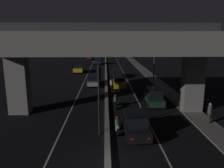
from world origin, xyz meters
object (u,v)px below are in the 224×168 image
traffic_light_left_of_median (99,88)px  car_taxi_yellow_second_oncoming (79,69)px  street_lamp (153,57)px  car_black_lead (135,124)px  car_taxi_yellow_third (119,83)px  motorcycle_red_filtering_far (111,85)px  car_dark_blue_third_oncoming (98,61)px  pedestrian_on_sidewalk (210,113)px  car_black_fourth (116,73)px  car_dark_green_second (154,97)px  car_silver_lead_oncoming (94,80)px  motorcycle_white_filtering_near (117,126)px  car_dark_red_fourth_oncoming (89,57)px  motorcycle_black_filtering_mid (115,102)px

traffic_light_left_of_median → car_taxi_yellow_second_oncoming: (-5.04, 30.12, -2.93)m
street_lamp → car_black_lead: (-5.29, -19.19, -3.39)m
car_taxi_yellow_third → motorcycle_red_filtering_far: (-1.18, -0.52, -0.19)m
car_taxi_yellow_third → street_lamp: bearing=-59.3°
street_lamp → car_taxi_yellow_third: size_ratio=1.76×
car_dark_blue_third_oncoming → pedestrian_on_sidewalk: 43.59m
car_taxi_yellow_third → car_black_fourth: 8.60m
car_taxi_yellow_third → car_taxi_yellow_second_oncoming: car_taxi_yellow_third is taller
car_black_lead → car_dark_green_second: size_ratio=1.00×
car_silver_lead_oncoming → car_taxi_yellow_third: bearing=64.6°
street_lamp → car_black_fourth: size_ratio=1.83×
car_dark_green_second → car_taxi_yellow_second_oncoming: size_ratio=1.02×
car_dark_green_second → car_taxi_yellow_second_oncoming: 25.38m
motorcycle_white_filtering_near → car_dark_red_fourth_oncoming: bearing=7.0°
car_taxi_yellow_third → motorcycle_red_filtering_far: size_ratio=2.12×
street_lamp → motorcycle_black_filtering_mid: bearing=-117.9°
car_taxi_yellow_second_oncoming → pedestrian_on_sidewalk: bearing=29.6°
car_silver_lead_oncoming → motorcycle_red_filtering_far: car_silver_lead_oncoming is taller
car_dark_green_second → car_taxi_yellow_third: 9.04m
car_black_lead → car_dark_red_fourth_oncoming: 57.06m
traffic_light_left_of_median → car_silver_lead_oncoming: traffic_light_left_of_median is taller
car_black_fourth → pedestrian_on_sidewalk: 23.58m
car_taxi_yellow_third → car_black_fourth: bearing=0.3°
car_taxi_yellow_second_oncoming → motorcycle_black_filtering_mid: size_ratio=2.14×
car_taxi_yellow_second_oncoming → car_dark_red_fourth_oncoming: 26.10m
car_dark_red_fourth_oncoming → car_dark_green_second: bearing=12.9°
car_dark_red_fourth_oncoming → motorcycle_black_filtering_mid: (6.27, -49.68, -0.32)m
car_silver_lead_oncoming → motorcycle_black_filtering_mid: (2.86, -10.80, -0.26)m
car_taxi_yellow_third → car_dark_red_fourth_oncoming: bearing=10.3°
motorcycle_red_filtering_far → pedestrian_on_sidewalk: 15.67m
car_taxi_yellow_third → car_dark_blue_third_oncoming: 28.53m
car_dark_blue_third_oncoming → motorcycle_black_filtering_mid: (3.06, -37.30, -0.31)m
car_dark_red_fourth_oncoming → street_lamp: bearing=19.6°
car_dark_green_second → pedestrian_on_sidewalk: 6.59m
car_dark_blue_third_oncoming → motorcycle_black_filtering_mid: size_ratio=2.22×
traffic_light_left_of_median → motorcycle_red_filtering_far: size_ratio=2.81×
car_taxi_yellow_third → traffic_light_left_of_median: bearing=171.1°
car_dark_red_fourth_oncoming → motorcycle_black_filtering_mid: bearing=7.9°
car_dark_red_fourth_oncoming → motorcycle_black_filtering_mid: size_ratio=2.14×
car_silver_lead_oncoming → motorcycle_white_filtering_near: size_ratio=2.57×
street_lamp → car_black_lead: size_ratio=1.77×
street_lamp → car_dark_green_second: street_lamp is taller
motorcycle_white_filtering_near → car_dark_green_second: bearing=-31.5°
car_dark_blue_third_oncoming → street_lamp: bearing=22.1°
car_silver_lead_oncoming → car_dark_red_fourth_oncoming: car_dark_red_fourth_oncoming is taller
car_black_lead → car_dark_blue_third_oncoming: car_black_lead is taller
pedestrian_on_sidewalk → motorcycle_black_filtering_mid: bearing=148.0°
car_black_lead → traffic_light_left_of_median: bearing=80.6°
car_black_lead → car_dark_blue_third_oncoming: size_ratio=0.98×
pedestrian_on_sidewalk → car_taxi_yellow_third: bearing=116.2°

